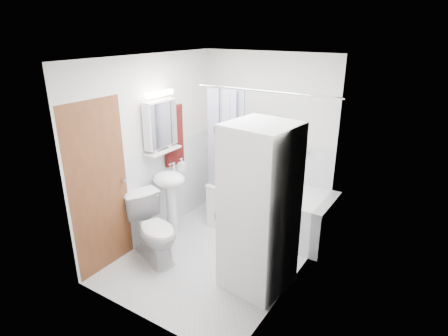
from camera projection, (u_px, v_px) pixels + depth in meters
The scene contains 20 objects.
floor at pixel (217, 255), 4.73m from camera, with size 2.60×2.60×0.00m, color silver.
room_walls at pixel (216, 142), 4.20m from camera, with size 2.60×2.60×2.60m.
wainscot at pixel (229, 203), 4.74m from camera, with size 1.98×2.58×2.58m.
door at pixel (124, 180), 4.41m from camera, with size 0.05×2.00×2.00m.
bathtub at pixel (271, 207), 5.18m from camera, with size 1.67×0.79×0.64m.
tub_spout at pixel (297, 162), 5.12m from camera, with size 0.04×0.04×0.12m, color silver.
curtain_rod at pixel (265, 91), 4.33m from camera, with size 0.02×0.02×1.85m, color silver.
shower_curtain at pixel (225, 145), 4.87m from camera, with size 0.55×0.02×1.45m.
sink at pixel (170, 190), 4.88m from camera, with size 0.44×0.37×1.04m.
medicine_cabinet at pixel (160, 123), 4.70m from camera, with size 0.13×0.50×0.71m.
shelf at pixel (163, 150), 4.83m from camera, with size 0.18×0.54×0.03m, color silver.
shower_caddy at pixel (301, 150), 5.02m from camera, with size 0.22×0.06×0.02m, color silver.
towel at pixel (174, 134), 5.03m from camera, with size 0.07×0.34×0.83m.
washer_dryer at pixel (259, 209), 3.89m from camera, with size 0.73×0.72×1.84m.
toilet at pixel (154, 229), 4.54m from camera, with size 0.45×0.80×0.79m, color white.
soap_pump at pixel (182, 168), 4.94m from camera, with size 0.08×0.17×0.08m, color gray.
shelf_bottle at pixel (155, 150), 4.69m from camera, with size 0.07×0.18×0.07m, color gray.
shelf_cup at pixel (169, 144), 4.90m from camera, with size 0.10×0.09×0.10m, color gray.
shampoo_a at pixel (288, 142), 5.09m from camera, with size 0.13×0.17×0.13m, color gray.
shampoo_b at pixel (296, 145), 5.04m from camera, with size 0.08×0.21×0.08m, color #23558F.
Camera 1 is at (2.24, -3.35, 2.70)m, focal length 30.00 mm.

